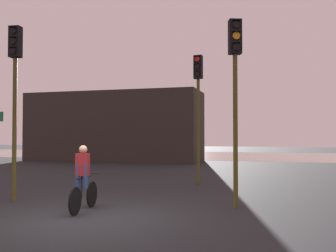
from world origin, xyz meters
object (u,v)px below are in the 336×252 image
Objects in this scene: traffic_light_center at (198,95)px; traffic_light_near_right at (235,78)px; traffic_light_near_left at (15,80)px; cyclist at (83,178)px; distant_building at (114,127)px.

traffic_light_center is 4.73m from traffic_light_near_right.
traffic_light_center is 0.99× the size of traffic_light_near_left.
traffic_light_near_left is at bearing 157.05° from cyclist.
distant_building is at bearing -77.23° from traffic_light_near_right.
traffic_light_near_left reaches higher than cyclist.
cyclist is (-1.72, -5.83, -2.60)m from traffic_light_center.
distant_building is 2.61× the size of traffic_light_near_left.
distant_building reaches higher than cyclist.
traffic_light_near_right is 6.23m from traffic_light_near_left.
distant_building reaches higher than traffic_light_center.
traffic_light_near_right is (1.84, -4.36, -0.06)m from traffic_light_center.
distant_building is at bearing -81.52° from traffic_light_near_left.
distant_building is 19.41m from traffic_light_near_right.
traffic_light_center is at bearing -87.64° from traffic_light_near_right.
distant_building is 2.64× the size of traffic_light_center.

